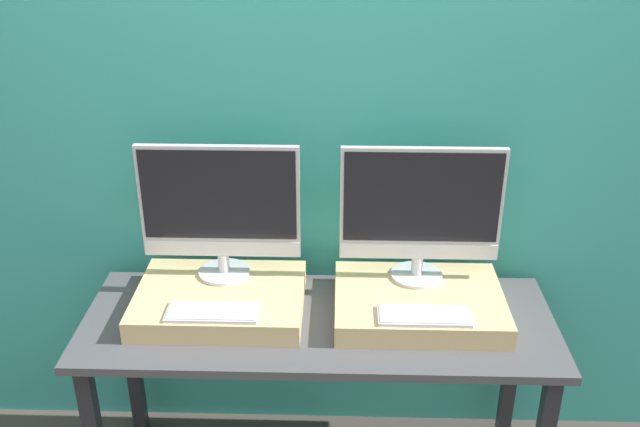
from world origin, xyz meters
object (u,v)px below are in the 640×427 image
(keyboard_left, at_px, (212,312))
(keyboard_right, at_px, (424,316))
(monitor_right, at_px, (421,210))
(monitor_left, at_px, (220,208))

(keyboard_left, xyz_separation_m, keyboard_right, (0.69, 0.00, 0.00))
(monitor_right, xyz_separation_m, keyboard_right, (0.00, -0.26, -0.25))
(monitor_right, relative_size, keyboard_right, 1.84)
(monitor_right, distance_m, keyboard_right, 0.36)
(monitor_right, bearing_deg, keyboard_right, -90.00)
(keyboard_right, bearing_deg, keyboard_left, 180.00)
(keyboard_left, bearing_deg, monitor_left, 90.00)
(monitor_left, distance_m, keyboard_right, 0.78)
(keyboard_left, bearing_deg, keyboard_right, 0.00)
(keyboard_right, bearing_deg, monitor_left, 159.36)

